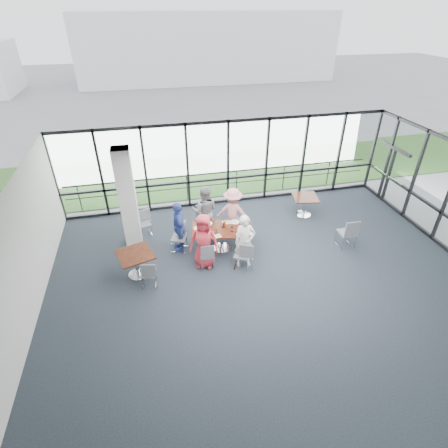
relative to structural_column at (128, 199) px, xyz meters
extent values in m
cube|color=#1E252E|center=(3.60, -3.00, -1.61)|extent=(12.00, 10.00, 0.02)
cube|color=silver|center=(3.60, -3.00, 1.60)|extent=(12.00, 10.00, 0.04)
cube|color=silver|center=(-2.40, -3.00, 0.00)|extent=(0.10, 10.00, 3.20)
cube|color=silver|center=(3.60, -8.00, 0.00)|extent=(12.00, 0.10, 3.20)
cube|color=white|center=(3.60, 2.00, 0.00)|extent=(12.00, 0.10, 3.20)
cube|color=black|center=(9.60, 0.75, -0.55)|extent=(0.12, 1.60, 2.10)
cube|color=white|center=(0.00, 0.00, 0.00)|extent=(0.50, 0.50, 3.20)
cube|color=gray|center=(3.60, 7.00, -1.62)|extent=(80.00, 70.00, 0.02)
cube|color=#335A22|center=(3.60, 5.00, -1.59)|extent=(80.00, 5.00, 0.01)
cube|color=white|center=(7.60, 29.00, 1.40)|extent=(24.00, 10.00, 6.00)
cylinder|color=#2D2D33|center=(3.60, 2.60, -1.10)|extent=(12.00, 0.06, 0.06)
cube|color=#37130F|center=(2.70, -0.97, -0.87)|extent=(2.02, 1.36, 0.04)
cylinder|color=silver|center=(2.70, -0.97, -1.25)|extent=(0.12, 0.12, 0.71)
cylinder|color=silver|center=(2.70, -0.97, -1.59)|extent=(0.56, 0.56, 0.03)
cube|color=#37130F|center=(0.08, -1.68, -0.87)|extent=(1.16, 1.16, 0.04)
cylinder|color=silver|center=(0.08, -1.68, -1.25)|extent=(0.12, 0.12, 0.71)
cube|color=#37130F|center=(6.06, 0.38, -0.87)|extent=(1.01, 1.01, 0.04)
cylinder|color=silver|center=(6.06, 0.38, -1.25)|extent=(0.12, 0.12, 0.71)
imported|color=#CF323F|center=(2.02, -1.67, -0.75)|extent=(0.96, 0.78, 1.71)
imported|color=white|center=(3.16, -1.90, -0.77)|extent=(0.62, 0.47, 1.65)
imported|color=gray|center=(2.34, -0.04, -0.72)|extent=(0.99, 0.78, 1.77)
imported|color=pink|center=(3.22, -0.27, -0.75)|extent=(1.23, 0.96, 1.70)
imported|color=#3851A8|center=(1.41, -0.69, -0.77)|extent=(0.57, 1.00, 1.66)
cylinder|color=white|center=(2.14, -1.16, -0.84)|extent=(0.29, 0.29, 0.01)
cylinder|color=white|center=(3.16, -1.44, -0.84)|extent=(0.24, 0.24, 0.01)
cylinder|color=white|center=(2.35, -0.60, -0.84)|extent=(0.25, 0.25, 0.01)
cylinder|color=white|center=(3.18, -0.70, -0.84)|extent=(0.28, 0.28, 0.01)
cylinder|color=white|center=(1.97, -0.81, -0.84)|extent=(0.25, 0.25, 0.01)
cylinder|color=white|center=(2.47, -1.19, -0.79)|extent=(0.06, 0.06, 0.13)
cylinder|color=white|center=(2.96, -1.19, -0.78)|extent=(0.07, 0.07, 0.15)
cylinder|color=white|center=(2.80, -0.73, -0.77)|extent=(0.08, 0.08, 0.15)
cylinder|color=white|center=(2.01, -0.95, -0.77)|extent=(0.08, 0.08, 0.15)
cube|color=silver|center=(2.44, -1.35, -0.85)|extent=(0.33, 0.26, 0.00)
cube|color=silver|center=(3.45, -1.41, -0.85)|extent=(0.34, 0.29, 0.00)
cube|color=silver|center=(2.93, -0.66, -0.85)|extent=(0.34, 0.25, 0.00)
cube|color=black|center=(2.76, -0.91, -0.83)|extent=(0.10, 0.07, 0.04)
cylinder|color=#980B01|center=(2.76, -0.93, -0.76)|extent=(0.06, 0.06, 0.18)
cylinder|color=#206925|center=(2.80, -0.91, -0.75)|extent=(0.05, 0.05, 0.20)
camera|label=1|loc=(0.75, -9.72, 5.02)|focal=28.00mm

